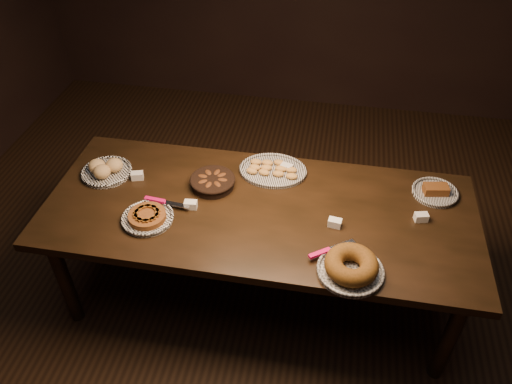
% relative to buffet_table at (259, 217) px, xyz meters
% --- Properties ---
extents(ground, '(5.00, 5.00, 0.00)m').
position_rel_buffet_table_xyz_m(ground, '(0.00, 0.00, -0.68)').
color(ground, black).
rests_on(ground, ground).
extents(buffet_table, '(2.40, 1.00, 0.75)m').
position_rel_buffet_table_xyz_m(buffet_table, '(0.00, 0.00, 0.00)').
color(buffet_table, black).
rests_on(buffet_table, ground).
extents(apple_tart_plate, '(0.35, 0.29, 0.06)m').
position_rel_buffet_table_xyz_m(apple_tart_plate, '(-0.58, -0.20, 0.09)').
color(apple_tart_plate, white).
rests_on(apple_tart_plate, buffet_table).
extents(madeleine_platter, '(0.40, 0.33, 0.05)m').
position_rel_buffet_table_xyz_m(madeleine_platter, '(0.02, 0.33, 0.09)').
color(madeleine_platter, black).
rests_on(madeleine_platter, buffet_table).
extents(bundt_cake_plate, '(0.37, 0.37, 0.10)m').
position_rel_buffet_table_xyz_m(bundt_cake_plate, '(0.51, -0.38, 0.12)').
color(bundt_cake_plate, black).
rests_on(bundt_cake_plate, buffet_table).
extents(croissant_basket, '(0.31, 0.31, 0.07)m').
position_rel_buffet_table_xyz_m(croissant_basket, '(-0.30, 0.14, 0.11)').
color(croissant_basket, black).
rests_on(croissant_basket, buffet_table).
extents(bread_roll_plate, '(0.30, 0.30, 0.09)m').
position_rel_buffet_table_xyz_m(bread_roll_plate, '(-0.96, 0.13, 0.11)').
color(bread_roll_plate, white).
rests_on(bread_roll_plate, buffet_table).
extents(loaf_plate, '(0.26, 0.26, 0.06)m').
position_rel_buffet_table_xyz_m(loaf_plate, '(0.97, 0.29, 0.09)').
color(loaf_plate, black).
rests_on(loaf_plate, buffet_table).
extents(tent_cards, '(1.71, 0.49, 0.04)m').
position_rel_buffet_table_xyz_m(tent_cards, '(0.06, 0.08, 0.10)').
color(tent_cards, white).
rests_on(tent_cards, buffet_table).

